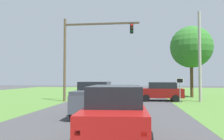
% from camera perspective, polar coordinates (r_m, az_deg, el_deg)
% --- Properties ---
extents(ground_plane, '(120.00, 120.00, 0.00)m').
position_cam_1_polar(ground_plane, '(13.42, -1.71, -11.61)').
color(ground_plane, '#424244').
extents(red_suv_near, '(2.38, 4.84, 1.94)m').
position_cam_1_polar(red_suv_near, '(8.04, 0.94, -10.61)').
color(red_suv_near, '#9E1411').
rests_on(red_suv_near, ground_plane).
extents(pickup_truck_lead, '(2.14, 5.14, 2.02)m').
position_cam_1_polar(pickup_truck_lead, '(13.77, -4.18, -7.09)').
color(pickup_truck_lead, '#4C515B').
rests_on(pickup_truck_lead, ground_plane).
extents(traffic_light, '(7.41, 0.40, 8.11)m').
position_cam_1_polar(traffic_light, '(22.31, -7.25, 5.86)').
color(traffic_light, brown).
rests_on(traffic_light, ground_plane).
extents(keep_moving_sign, '(0.60, 0.09, 2.38)m').
position_cam_1_polar(keep_moving_sign, '(21.37, 16.72, -3.92)').
color(keep_moving_sign, gray).
rests_on(keep_moving_sign, ground_plane).
extents(oak_tree_right, '(4.97, 4.97, 8.47)m').
position_cam_1_polar(oak_tree_right, '(28.71, 19.31, 5.46)').
color(oak_tree_right, '#4C351E').
rests_on(oak_tree_right, ground_plane).
extents(crossing_suv_far, '(4.45, 2.15, 1.85)m').
position_cam_1_polar(crossing_suv_far, '(23.12, 12.08, -5.22)').
color(crossing_suv_far, maroon).
rests_on(crossing_suv_far, ground_plane).
extents(utility_pole_right, '(0.28, 0.28, 8.75)m').
position_cam_1_polar(utility_pole_right, '(23.53, 21.21, 3.25)').
color(utility_pole_right, '#9E998E').
rests_on(utility_pole_right, ground_plane).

